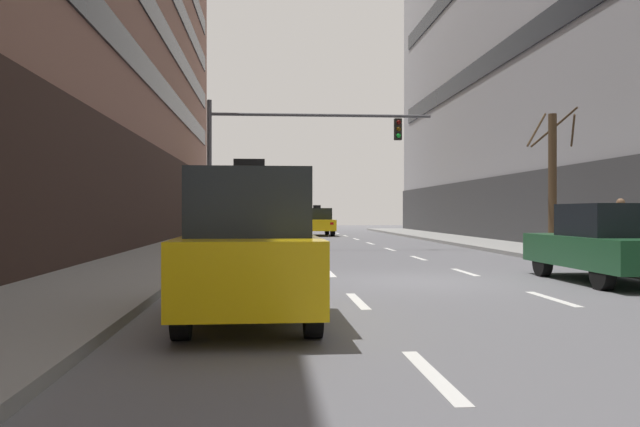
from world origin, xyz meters
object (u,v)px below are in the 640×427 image
(car_parked_1, at_px, (608,244))
(taxi_driving_2, at_px, (317,222))
(pedestrian_0, at_px, (621,225))
(traffic_signal_0, at_px, (282,146))
(taxi_driving_0, at_px, (265,219))
(taxi_driving_1, at_px, (249,247))
(street_tree_0, at_px, (553,179))

(car_parked_1, bearing_deg, taxi_driving_2, 98.19)
(pedestrian_0, bearing_deg, traffic_signal_0, 135.94)
(taxi_driving_0, relative_size, taxi_driving_2, 0.99)
(taxi_driving_1, bearing_deg, taxi_driving_2, 84.18)
(street_tree_0, xyz_separation_m, pedestrian_0, (0.11, -4.03, -1.44))
(taxi_driving_2, xyz_separation_m, traffic_signal_0, (-2.49, -15.58, 3.20))
(taxi_driving_0, relative_size, traffic_signal_0, 0.52)
(taxi_driving_0, relative_size, pedestrian_0, 2.69)
(taxi_driving_2, height_order, traffic_signal_0, traffic_signal_0)
(street_tree_0, bearing_deg, taxi_driving_0, 119.03)
(taxi_driving_2, relative_size, car_parked_1, 1.05)
(car_parked_1, relative_size, pedestrian_0, 2.59)
(taxi_driving_2, xyz_separation_m, street_tree_0, (6.32, -20.18, 1.72))
(taxi_driving_0, height_order, pedestrian_0, taxi_driving_0)
(traffic_signal_0, xyz_separation_m, pedestrian_0, (8.92, -8.63, -2.92))
(car_parked_1, bearing_deg, traffic_signal_0, 117.63)
(taxi_driving_0, bearing_deg, taxi_driving_1, -90.16)
(traffic_signal_0, height_order, street_tree_0, traffic_signal_0)
(street_tree_0, bearing_deg, taxi_driving_1, -128.24)
(taxi_driving_1, relative_size, street_tree_0, 0.88)
(taxi_driving_1, xyz_separation_m, street_tree_0, (9.62, 12.20, 1.56))
(taxi_driving_1, xyz_separation_m, car_parked_1, (7.33, 4.34, -0.19))
(taxi_driving_1, xyz_separation_m, taxi_driving_2, (3.30, 32.39, -0.16))
(taxi_driving_2, height_order, pedestrian_0, taxi_driving_2)
(taxi_driving_1, xyz_separation_m, pedestrian_0, (9.73, 8.17, 0.12))
(taxi_driving_0, bearing_deg, pedestrian_0, -65.54)
(taxi_driving_0, xyz_separation_m, traffic_signal_0, (0.73, -12.58, 2.95))
(street_tree_0, bearing_deg, pedestrian_0, -88.41)
(taxi_driving_2, xyz_separation_m, car_parked_1, (4.03, -28.04, -0.04))
(taxi_driving_1, distance_m, traffic_signal_0, 17.10)
(street_tree_0, distance_m, pedestrian_0, 4.28)
(taxi_driving_0, distance_m, taxi_driving_1, 29.39)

